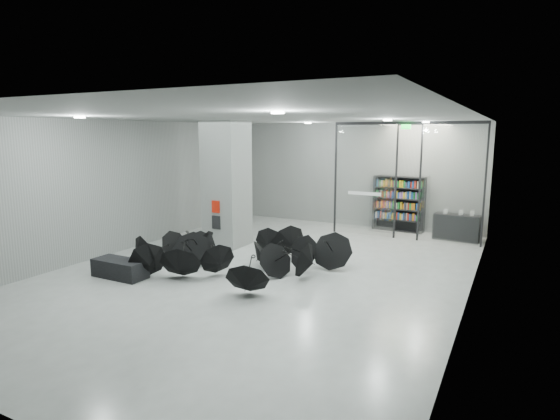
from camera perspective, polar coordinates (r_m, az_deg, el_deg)
The scene contains 10 objects.
room at distance 11.66m, azimuth -2.11°, elevation 5.79°, with size 14.00×14.02×4.01m.
column at distance 14.75m, azimuth -6.71°, elevation 3.25°, with size 1.20×1.20×4.00m, color slate.
fire_cabinet at distance 14.33m, azimuth -8.05°, elevation 0.41°, with size 0.28×0.04×0.38m, color #A50A07.
info_panel at distance 14.42m, azimuth -8.00°, elevation -1.55°, with size 0.30×0.03×0.42m, color black.
exit_sign at distance 15.78m, azimuth 15.49°, elevation 10.00°, with size 0.30×0.06×0.15m, color #0CE533.
glass_partition at distance 16.04m, azimuth 15.35°, elevation 4.13°, with size 5.06×0.08×4.00m.
bench at distance 12.32m, azimuth -19.39°, elevation -6.91°, with size 1.43×0.61×0.46m, color black.
bookshelf at distance 17.48m, azimuth 14.65°, elevation 0.76°, with size 1.86×0.37×2.05m, color black, non-canonical shape.
shop_counter at distance 16.67m, azimuth 21.26°, elevation -2.02°, with size 1.49×0.60×0.89m, color black.
umbrella_cluster at distance 12.21m, azimuth -5.65°, elevation -6.17°, with size 5.45×4.72×1.30m.
Camera 1 is at (5.75, -10.12, 3.62)m, focal length 29.23 mm.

